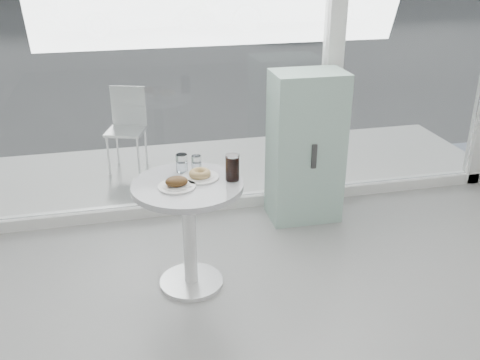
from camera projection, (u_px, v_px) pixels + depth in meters
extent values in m
cube|color=white|center=(229.00, 201.00, 4.79)|extent=(5.00, 0.12, 0.10)
cube|color=white|center=(335.00, 32.00, 4.38)|extent=(0.14, 0.14, 3.00)
cube|color=white|center=(128.00, 53.00, 4.07)|extent=(3.21, 0.02, 2.60)
cube|color=white|center=(419.00, 41.00, 4.58)|extent=(1.41, 0.02, 2.60)
cylinder|color=white|center=(192.00, 282.00, 3.72)|extent=(0.44, 0.44, 0.03)
cylinder|color=white|center=(190.00, 238.00, 3.57)|extent=(0.09, 0.09, 0.70)
cylinder|color=silver|center=(187.00, 186.00, 3.42)|extent=(0.72, 0.72, 0.04)
cube|color=silver|center=(213.00, 170.00, 5.51)|extent=(5.60, 1.60, 0.05)
cube|color=#3D3D3D|center=(141.00, 18.00, 16.35)|extent=(40.00, 24.00, 0.00)
cube|color=#99C3B1|center=(305.00, 148.00, 4.39)|extent=(0.59, 0.40, 1.26)
cube|color=#333333|center=(314.00, 156.00, 4.21)|extent=(0.04, 0.02, 0.20)
cylinder|color=white|center=(108.00, 155.00, 5.26)|extent=(0.02, 0.02, 0.40)
cylinder|color=white|center=(138.00, 156.00, 5.24)|extent=(0.02, 0.02, 0.40)
cylinder|color=white|center=(117.00, 145.00, 5.54)|extent=(0.02, 0.02, 0.40)
cylinder|color=white|center=(146.00, 146.00, 5.51)|extent=(0.02, 0.02, 0.40)
cube|color=white|center=(126.00, 131.00, 5.30)|extent=(0.45, 0.45, 0.03)
cube|color=white|center=(128.00, 105.00, 5.37)|extent=(0.34, 0.13, 0.40)
imported|color=silver|center=(131.00, 3.00, 13.78)|extent=(4.45, 2.73, 1.42)
cylinder|color=white|center=(177.00, 186.00, 3.35)|extent=(0.24, 0.24, 0.01)
cube|color=white|center=(180.00, 185.00, 3.34)|extent=(0.14, 0.14, 0.00)
ellipsoid|color=#3A230F|center=(177.00, 181.00, 3.34)|extent=(0.14, 0.12, 0.06)
ellipsoid|color=#3A230F|center=(182.00, 180.00, 3.37)|extent=(0.07, 0.07, 0.04)
cylinder|color=white|center=(200.00, 177.00, 3.48)|extent=(0.25, 0.25, 0.01)
torus|color=tan|center=(200.00, 173.00, 3.47)|extent=(0.14, 0.14, 0.05)
cylinder|color=white|center=(182.00, 163.00, 3.55)|extent=(0.08, 0.08, 0.12)
cylinder|color=white|center=(182.00, 167.00, 3.56)|extent=(0.06, 0.06, 0.07)
cylinder|color=white|center=(196.00, 163.00, 3.58)|extent=(0.07, 0.07, 0.11)
cylinder|color=white|center=(197.00, 166.00, 3.58)|extent=(0.06, 0.06, 0.06)
cylinder|color=white|center=(232.00, 167.00, 3.43)|extent=(0.09, 0.09, 0.17)
cylinder|color=black|center=(232.00, 168.00, 3.43)|extent=(0.08, 0.08, 0.16)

